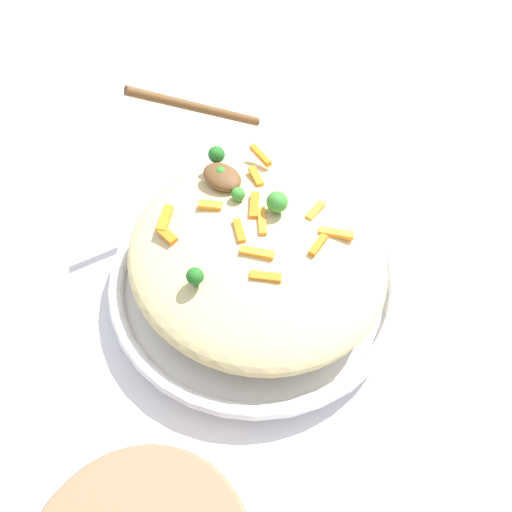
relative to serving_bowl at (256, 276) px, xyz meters
name	(u,v)px	position (x,y,z in m)	size (l,w,h in m)	color
ground_plane	(256,286)	(0.00, 0.00, -0.02)	(2.40, 2.40, 0.00)	silver
serving_bowl	(256,276)	(0.00, 0.00, 0.00)	(0.38, 0.38, 0.04)	silver
pasta_mound	(256,253)	(0.00, 0.00, 0.05)	(0.33, 0.30, 0.08)	#DBC689
carrot_piece_0	(262,221)	(-0.01, 0.02, 0.09)	(0.04, 0.01, 0.01)	orange
carrot_piece_1	(167,235)	(-0.07, -0.07, 0.09)	(0.03, 0.01, 0.01)	orange
carrot_piece_2	(318,245)	(0.06, 0.04, 0.09)	(0.03, 0.01, 0.01)	orange
carrot_piece_3	(239,231)	(-0.01, -0.01, 0.09)	(0.03, 0.01, 0.01)	orange
carrot_piece_4	(257,253)	(0.02, -0.02, 0.09)	(0.04, 0.01, 0.01)	orange
carrot_piece_5	(210,206)	(-0.07, -0.01, 0.09)	(0.03, 0.01, 0.01)	orange
carrot_piece_6	(266,277)	(0.05, -0.03, 0.09)	(0.03, 0.01, 0.01)	orange
carrot_piece_7	(315,211)	(0.02, 0.08, 0.09)	(0.03, 0.01, 0.01)	orange
carrot_piece_8	(336,233)	(0.06, 0.07, 0.09)	(0.04, 0.01, 0.01)	orange
carrot_piece_9	(254,205)	(-0.03, 0.03, 0.09)	(0.04, 0.01, 0.01)	orange
carrot_piece_10	(165,219)	(-0.09, -0.06, 0.09)	(0.04, 0.01, 0.01)	orange
carrot_piece_11	(256,177)	(-0.07, 0.07, 0.09)	(0.03, 0.01, 0.01)	orange
carrot_piece_12	(260,155)	(-0.09, 0.10, 0.09)	(0.04, 0.01, 0.01)	orange
broccoli_floret_0	(194,275)	(0.00, -0.09, 0.10)	(0.02, 0.02, 0.03)	#205B1C
broccoli_floret_1	(277,202)	(-0.01, 0.04, 0.11)	(0.03, 0.03, 0.03)	#377928
broccoli_floret_2	(216,155)	(-0.12, 0.05, 0.10)	(0.02, 0.02, 0.03)	#205B1C
broccoli_floret_3	(221,174)	(-0.10, 0.03, 0.10)	(0.02, 0.02, 0.02)	#296820
broccoli_floret_4	(238,194)	(-0.05, 0.02, 0.10)	(0.02, 0.02, 0.02)	#377928
serving_spoon	(212,149)	(-0.12, 0.04, 0.11)	(0.14, 0.16, 0.11)	brown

